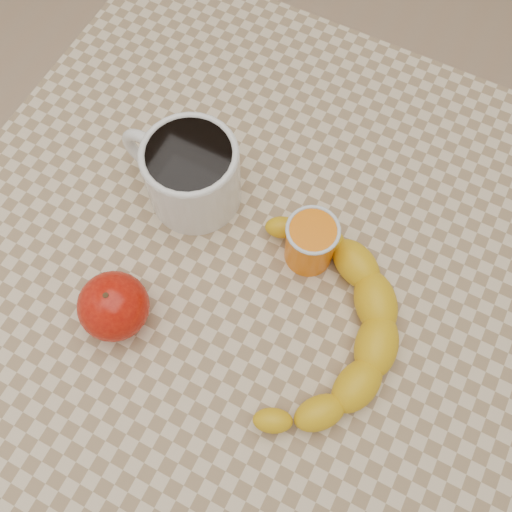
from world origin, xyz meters
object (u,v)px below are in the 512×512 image
at_px(coffee_mug, 190,172).
at_px(banana, 319,325).
at_px(orange_juice_glass, 311,242).
at_px(table, 256,286).
at_px(apple, 114,306).

distance_m(coffee_mug, banana, 0.24).
height_order(coffee_mug, orange_juice_glass, coffee_mug).
height_order(orange_juice_glass, banana, orange_juice_glass).
relative_size(table, apple, 9.19).
height_order(table, apple, apple).
distance_m(table, coffee_mug, 0.19).
distance_m(table, apple, 0.21).
bearing_deg(table, apple, -129.47).
bearing_deg(apple, coffee_mug, 91.46).
bearing_deg(apple, orange_juice_glass, 46.66).
xyz_separation_m(orange_juice_glass, apple, (-0.16, -0.17, -0.00)).
relative_size(apple, banana, 0.25).
height_order(table, orange_juice_glass, orange_juice_glass).
relative_size(coffee_mug, apple, 1.90).
distance_m(table, banana, 0.16).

